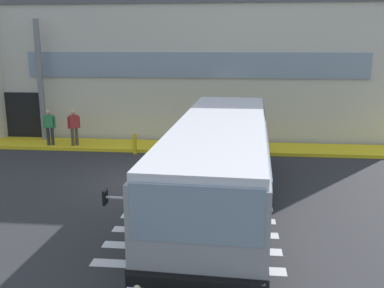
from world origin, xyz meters
TOP-DOWN VIEW (x-y plane):
  - ground_plane at (0.00, 0.00)m, footprint 80.00×90.00m
  - bay_paint_stripes at (2.00, -4.20)m, footprint 4.40×3.96m
  - terminal_building at (-0.69, 11.64)m, footprint 24.13×13.80m
  - boarding_curb at (0.00, 4.80)m, footprint 26.33×2.00m
  - entry_support_column at (-6.38, 5.40)m, footprint 0.28×0.28m
  - bus_main_foreground at (2.61, -2.50)m, footprint 3.51×11.33m
  - passenger_near_column at (-5.58, 4.24)m, footprint 0.59×0.26m
  - passenger_by_doorway at (-4.44, 4.31)m, footprint 0.52×0.50m
  - safety_bollard_yellow at (-1.40, 3.60)m, footprint 0.18×0.18m

SIDE VIEW (x-z plane):
  - ground_plane at x=0.00m, z-range -0.02..0.00m
  - bay_paint_stripes at x=2.00m, z-range 0.00..0.01m
  - boarding_curb at x=0.00m, z-range 0.00..0.15m
  - safety_bollard_yellow at x=-1.40m, z-range 0.00..0.90m
  - passenger_near_column at x=-5.58m, z-range 0.24..1.92m
  - passenger_by_doorway at x=-4.44m, z-range 0.28..1.95m
  - bus_main_foreground at x=2.61m, z-range -0.02..2.68m
  - entry_support_column at x=-6.38m, z-range 0.15..5.94m
  - terminal_building at x=-0.69m, z-range -0.01..6.91m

